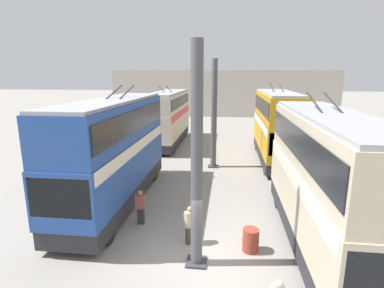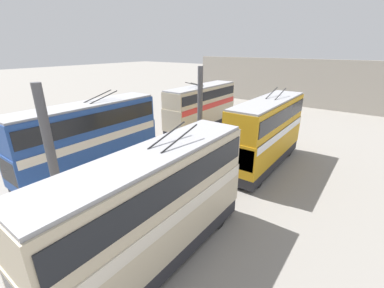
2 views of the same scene
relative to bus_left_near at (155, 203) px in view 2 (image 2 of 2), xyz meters
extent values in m
plane|color=gray|center=(-1.43, 4.71, -2.98)|extent=(240.00, 240.00, 0.00)
cube|color=#A8A093|center=(37.09, 4.71, 0.67)|extent=(0.50, 36.00, 7.32)
cylinder|color=#4C4C51|center=(-1.63, 4.71, 0.86)|extent=(0.40, 0.40, 7.70)
cube|color=#333338|center=(-1.63, 4.71, -2.94)|extent=(0.73, 0.73, 0.08)
cylinder|color=#4C4C51|center=(10.03, 4.71, 0.86)|extent=(0.40, 0.40, 7.70)
cube|color=#333338|center=(10.03, 4.71, -2.94)|extent=(0.73, 0.73, 0.08)
cylinder|color=black|center=(3.56, -1.05, -2.50)|extent=(0.96, 0.30, 0.96)
cylinder|color=black|center=(3.56, 1.05, -2.50)|extent=(0.96, 0.30, 0.96)
cube|color=#28282D|center=(0.01, 0.00, -2.34)|extent=(10.09, 2.45, 0.77)
cube|color=beige|center=(0.01, 0.00, -0.88)|extent=(10.29, 2.50, 2.14)
cube|color=silver|center=(0.01, 0.00, -0.09)|extent=(9.98, 2.54, 0.55)
cube|color=beige|center=(0.01, 0.00, 1.16)|extent=(10.19, 2.42, 1.96)
cube|color=black|center=(0.01, 0.00, 1.26)|extent=(9.88, 2.51, 1.08)
cube|color=#9E9EA3|center=(0.01, 0.00, 2.21)|extent=(10.09, 2.25, 0.14)
cylinder|color=#282828|center=(1.30, -0.35, 2.57)|extent=(2.35, 0.07, 0.65)
cylinder|color=#282828|center=(1.30, 0.35, 2.57)|extent=(2.35, 0.07, 0.65)
cylinder|color=black|center=(8.80, -1.05, -2.52)|extent=(0.93, 0.30, 0.93)
cylinder|color=black|center=(8.80, 1.05, -2.52)|extent=(0.93, 0.30, 0.93)
cylinder|color=black|center=(15.58, -1.05, -2.52)|extent=(0.93, 0.30, 0.93)
cylinder|color=black|center=(15.58, 1.05, -2.52)|extent=(0.93, 0.30, 0.93)
cube|color=#28282D|center=(12.29, 0.00, -2.35)|extent=(9.59, 2.45, 0.76)
cube|color=gold|center=(12.29, 0.00, -0.83)|extent=(9.79, 2.50, 2.28)
cube|color=white|center=(12.29, 0.00, 0.03)|extent=(9.49, 2.54, 0.55)
cube|color=gold|center=(12.29, 0.00, 1.28)|extent=(9.69, 2.42, 1.93)
cube|color=black|center=(12.29, 0.00, 1.37)|extent=(9.40, 2.51, 1.06)
cube|color=#9E9EA3|center=(12.29, 0.00, 2.31)|extent=(9.59, 2.25, 0.14)
cube|color=black|center=(7.46, 0.00, -0.60)|extent=(0.12, 2.30, 1.46)
cylinder|color=#282828|center=(13.51, -0.35, 2.67)|extent=(2.35, 0.07, 0.65)
cylinder|color=#282828|center=(13.51, 0.35, 2.67)|extent=(2.35, 0.07, 0.65)
cylinder|color=black|center=(-0.74, 8.38, -2.45)|extent=(1.06, 0.30, 1.06)
cylinder|color=black|center=(-0.74, 10.48, -2.45)|extent=(1.06, 0.30, 1.06)
cylinder|color=black|center=(6.81, 8.38, -2.45)|extent=(1.06, 0.30, 1.06)
cylinder|color=black|center=(6.81, 10.48, -2.45)|extent=(1.06, 0.30, 1.06)
cube|color=#28282D|center=(3.13, 9.43, -2.30)|extent=(10.33, 2.45, 0.79)
cube|color=#234793|center=(3.13, 9.43, -0.76)|extent=(10.54, 2.50, 2.28)
cube|color=silver|center=(3.13, 9.43, 0.10)|extent=(10.23, 2.54, 0.55)
cube|color=#234793|center=(3.13, 9.43, 1.35)|extent=(10.44, 2.42, 1.93)
cube|color=black|center=(3.13, 9.43, 1.44)|extent=(10.12, 2.51, 1.06)
cube|color=#9E9EA3|center=(3.13, 9.43, 2.38)|extent=(10.33, 2.25, 0.14)
cube|color=black|center=(-2.08, 9.43, -0.53)|extent=(0.12, 2.30, 1.46)
cylinder|color=#282828|center=(4.45, 9.08, 2.74)|extent=(2.35, 0.07, 0.65)
cylinder|color=#282828|center=(4.45, 9.78, 2.74)|extent=(2.35, 0.07, 0.65)
cylinder|color=black|center=(21.03, 8.38, -2.52)|extent=(0.93, 0.30, 0.93)
cylinder|color=black|center=(21.03, 10.48, -2.52)|extent=(0.93, 0.30, 0.93)
cylinder|color=black|center=(13.49, 8.38, -2.52)|extent=(0.93, 0.30, 0.93)
cylinder|color=black|center=(13.49, 10.48, -2.52)|extent=(0.93, 0.30, 0.93)
cube|color=#28282D|center=(17.16, 9.43, -2.35)|extent=(10.33, 2.45, 0.76)
cube|color=beige|center=(17.16, 9.43, -0.84)|extent=(10.54, 2.50, 2.27)
cube|color=red|center=(17.16, 9.43, 0.02)|extent=(10.22, 2.54, 0.55)
cube|color=beige|center=(17.16, 9.43, 1.12)|extent=(10.44, 2.42, 1.64)
cube|color=black|center=(17.16, 9.43, 1.20)|extent=(10.12, 2.51, 0.90)
cube|color=#9E9EA3|center=(17.16, 9.43, 2.01)|extent=(10.33, 2.25, 0.14)
cube|color=black|center=(22.37, 9.43, -0.61)|extent=(0.12, 2.30, 1.45)
cylinder|color=#282828|center=(15.84, 9.08, 2.37)|extent=(2.35, 0.07, 0.65)
cylinder|color=#282828|center=(15.84, 9.78, 2.37)|extent=(2.35, 0.07, 0.65)
cube|color=#473D33|center=(-0.36, 5.11, -2.61)|extent=(0.35, 0.36, 0.74)
cube|color=tan|center=(-0.36, 5.11, -1.92)|extent=(0.46, 0.47, 0.64)
sphere|color=#A37A5B|center=(-0.36, 5.11, -1.50)|extent=(0.21, 0.21, 0.21)
cube|color=#2D2D33|center=(7.59, 5.78, -2.56)|extent=(0.36, 0.32, 0.85)
cube|color=beige|center=(7.59, 5.78, -1.76)|extent=(0.48, 0.41, 0.74)
sphere|color=beige|center=(7.59, 5.78, -1.27)|extent=(0.24, 0.24, 0.24)
cube|color=#2D2D33|center=(1.00, 7.52, -2.61)|extent=(0.21, 0.31, 0.74)
cube|color=#934C42|center=(1.00, 7.52, -1.92)|extent=(0.26, 0.43, 0.64)
sphere|color=#A37A5B|center=(1.00, 7.52, -1.50)|extent=(0.21, 0.21, 0.21)
cube|color=beige|center=(-4.51, 2.36, -1.85)|extent=(0.41, 0.48, 0.69)
sphere|color=beige|center=(-4.51, 2.36, -1.39)|extent=(0.22, 0.22, 0.22)
cylinder|color=#933828|center=(-0.62, 2.74, -2.53)|extent=(0.62, 0.62, 0.91)
cylinder|color=#933828|center=(-0.62, 2.74, -2.53)|extent=(0.65, 0.65, 0.04)
camera|label=1|loc=(-11.10, 3.72, 3.62)|focal=28.00mm
camera|label=2|loc=(-6.33, -6.61, 6.05)|focal=24.00mm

